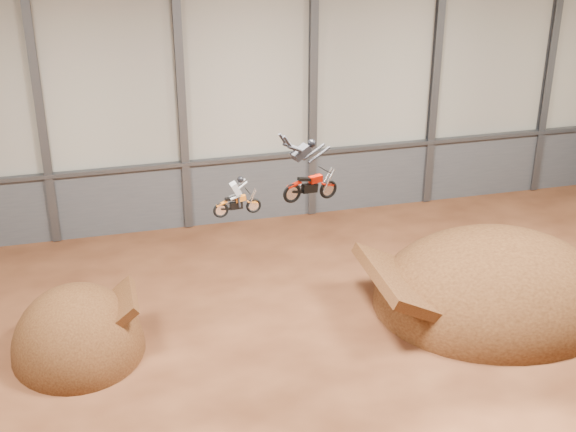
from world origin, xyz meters
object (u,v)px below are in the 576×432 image
(takeoff_ramp, at_px, (79,350))
(fmx_rider_a, at_px, (237,195))
(landing_ramp, at_px, (493,302))
(fmx_rider_b, at_px, (310,167))

(takeoff_ramp, bearing_deg, fmx_rider_a, -3.22)
(landing_ramp, distance_m, fmx_rider_b, 12.39)
(fmx_rider_a, bearing_deg, fmx_rider_b, -57.37)
(takeoff_ramp, height_order, landing_ramp, landing_ramp)
(takeoff_ramp, xyz_separation_m, fmx_rider_b, (8.53, -3.06, 8.11))
(fmx_rider_a, bearing_deg, landing_ramp, -6.86)
(takeoff_ramp, bearing_deg, landing_ramp, -2.39)
(fmx_rider_a, relative_size, fmx_rider_b, 0.64)
(takeoff_ramp, distance_m, fmx_rider_b, 12.16)
(landing_ramp, relative_size, fmx_rider_a, 5.66)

